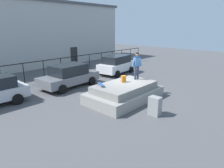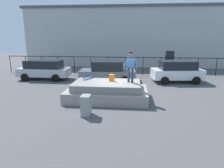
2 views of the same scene
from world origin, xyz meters
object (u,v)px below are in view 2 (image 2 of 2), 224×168
skateboarder (131,65)px  car_silver_hatchback_near (44,69)px  utility_box (86,105)px  car_grey_sedan_mid (108,71)px  car_white_hatchback_far (177,71)px  backpack (112,78)px  skateboard (88,78)px

skateboarder → car_silver_hatchback_near: skateboarder is taller
utility_box → car_grey_sedan_mid: bearing=88.4°
car_grey_sedan_mid → car_white_hatchback_far: 5.73m
utility_box → car_white_hatchback_far: bearing=52.4°
backpack → car_white_hatchback_far: car_white_hatchback_far is taller
car_silver_hatchback_near → car_white_hatchback_far: car_white_hatchback_far is taller
skateboarder → backpack: size_ratio=4.26×
skateboard → car_grey_sedan_mid: car_grey_sedan_mid is taller
car_white_hatchback_far → utility_box: bearing=-126.9°
skateboarder → utility_box: bearing=-127.5°
skateboarder → utility_box: 3.76m
skateboard → car_grey_sedan_mid: (0.77, 4.25, -0.29)m
backpack → car_silver_hatchback_near: car_silver_hatchback_near is taller
car_silver_hatchback_near → utility_box: 9.46m
car_white_hatchback_far → utility_box: (-5.84, -7.78, -0.43)m
car_grey_sedan_mid → utility_box: car_grey_sedan_mid is taller
skateboard → backpack: bearing=-15.2°
skateboard → backpack: 1.65m
backpack → utility_box: bearing=94.3°
car_silver_hatchback_near → car_white_hatchback_far: size_ratio=1.04×
skateboard → car_silver_hatchback_near: car_silver_hatchback_near is taller
backpack → skateboarder: bearing=-166.8°
car_silver_hatchback_near → car_grey_sedan_mid: size_ratio=0.93×
skateboarder → skateboard: 2.95m
skateboarder → utility_box: (-2.08, -2.70, -1.60)m
car_grey_sedan_mid → utility_box: bearing=-90.9°
skateboard → car_white_hatchback_far: 7.88m
skateboard → skateboarder: bearing=-12.8°
car_white_hatchback_far → utility_box: 9.74m
backpack → car_silver_hatchback_near: bearing=-14.2°
skateboarder → car_white_hatchback_far: bearing=53.4°
skateboarder → car_grey_sedan_mid: size_ratio=0.38×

